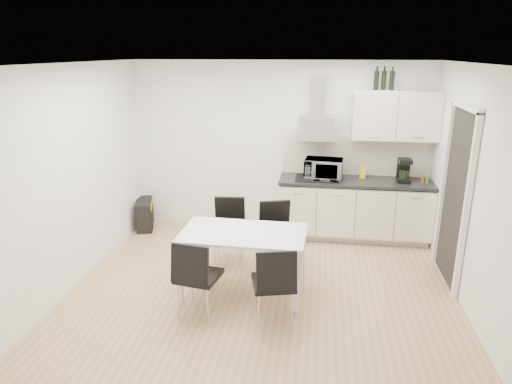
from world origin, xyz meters
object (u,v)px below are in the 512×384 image
guitar_amp (145,214)px  floor_speaker (232,217)px  chair_near_left (199,277)px  chair_near_right (273,284)px  dining_table (243,239)px  chair_far_left (228,233)px  kitchenette (358,185)px  chair_far_right (277,238)px

guitar_amp → floor_speaker: guitar_amp is taller
chair_near_left → chair_near_right: (0.80, -0.04, 0.00)m
dining_table → chair_far_left: 0.79m
dining_table → chair_far_left: (-0.32, 0.69, -0.23)m
dining_table → floor_speaker: 2.14m
kitchenette → floor_speaker: (-1.93, 0.17, -0.67)m
chair_near_left → dining_table: bearing=64.5°
kitchenette → chair_near_right: kitchenette is taller
dining_table → chair_near_left: 0.71m
kitchenette → chair_near_right: size_ratio=2.86×
guitar_amp → floor_speaker: 1.40m
kitchenette → chair_near_left: (-1.79, -2.39, -0.39)m
floor_speaker → chair_near_right: bearing=-60.0°
kitchenette → floor_speaker: size_ratio=7.76×
dining_table → chair_near_left: bearing=-123.6°
kitchenette → guitar_amp: size_ratio=4.23×
chair_far_right → guitar_amp: chair_far_right is taller
dining_table → guitar_amp: 2.63m
chair_near_left → guitar_amp: bearing=132.9°
floor_speaker → kitchenette: bearing=5.3°
chair_far_left → guitar_amp: bearing=-38.5°
dining_table → guitar_amp: size_ratio=2.42×
kitchenette → chair_far_left: (-1.72, -1.16, -0.39)m
chair_far_left → floor_speaker: (-0.21, 1.32, -0.28)m
chair_near_left → floor_speaker: (-0.14, 2.56, -0.28)m
dining_table → floor_speaker: (-0.53, 2.01, -0.51)m
kitchenette → chair_near_left: 3.01m
chair_far_right → floor_speaker: chair_far_right is taller
guitar_amp → chair_near_left: bearing=-74.6°
kitchenette → chair_near_left: kitchenette is taller
chair_near_left → guitar_amp: 2.77m
chair_far_left → chair_near_left: (-0.07, -1.24, 0.00)m
chair_far_left → chair_near_left: bearing=82.5°
chair_far_right → chair_near_left: size_ratio=1.00×
guitar_amp → floor_speaker: bearing=-7.5°
dining_table → chair_near_right: 0.75m
chair_far_left → chair_far_right: same height
dining_table → guitar_amp: dining_table is taller
chair_far_right → chair_near_right: size_ratio=1.00×
chair_far_left → chair_near_left: 1.24m
dining_table → chair_near_right: (0.41, -0.59, -0.23)m
kitchenette → guitar_amp: bearing=-178.5°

